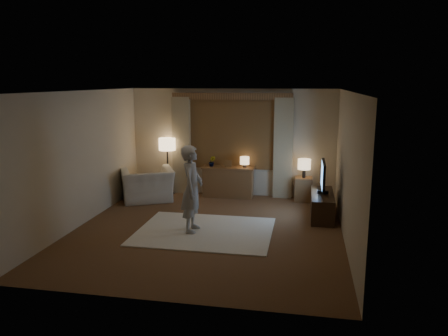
% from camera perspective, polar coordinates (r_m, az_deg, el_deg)
% --- Properties ---
extents(room, '(5.04, 5.54, 2.64)m').
position_cam_1_polar(room, '(8.48, -1.49, 1.50)').
color(room, brown).
rests_on(room, ground).
extents(rug, '(2.50, 2.00, 0.02)m').
position_cam_1_polar(rug, '(8.28, -2.53, -8.24)').
color(rug, white).
rests_on(rug, floor).
extents(sideboard, '(1.20, 0.40, 0.70)m').
position_cam_1_polar(sideboard, '(10.61, 0.54, -1.92)').
color(sideboard, brown).
rests_on(sideboard, floor).
extents(picture_frame, '(0.16, 0.02, 0.20)m').
position_cam_1_polar(picture_frame, '(10.52, 0.55, 0.47)').
color(picture_frame, brown).
rests_on(picture_frame, sideboard).
extents(plant, '(0.16, 0.13, 0.30)m').
position_cam_1_polar(plant, '(10.58, -1.58, 0.81)').
color(plant, '#999999').
rests_on(plant, sideboard).
extents(table_lamp_sideboard, '(0.22, 0.22, 0.30)m').
position_cam_1_polar(table_lamp_sideboard, '(10.44, 2.71, 0.92)').
color(table_lamp_sideboard, black).
rests_on(table_lamp_sideboard, sideboard).
extents(floor_lamp, '(0.41, 0.41, 1.40)m').
position_cam_1_polar(floor_lamp, '(10.82, -7.43, 2.71)').
color(floor_lamp, black).
rests_on(floor_lamp, floor).
extents(armchair, '(1.51, 1.44, 0.76)m').
position_cam_1_polar(armchair, '(10.41, -9.98, -2.18)').
color(armchair, beige).
rests_on(armchair, floor).
extents(side_table, '(0.40, 0.40, 0.56)m').
position_cam_1_polar(side_table, '(10.42, 10.32, -2.75)').
color(side_table, brown).
rests_on(side_table, floor).
extents(table_lamp_side, '(0.30, 0.30, 0.44)m').
position_cam_1_polar(table_lamp_side, '(10.30, 10.44, 0.43)').
color(table_lamp_side, black).
rests_on(table_lamp_side, side_table).
extents(tv_stand, '(0.45, 1.40, 0.50)m').
position_cam_1_polar(tv_stand, '(9.30, 12.68, -4.75)').
color(tv_stand, black).
rests_on(tv_stand, floor).
extents(tv, '(0.22, 0.92, 0.66)m').
position_cam_1_polar(tv, '(9.15, 12.84, -1.04)').
color(tv, black).
rests_on(tv, tv_stand).
extents(person, '(0.39, 0.59, 1.62)m').
position_cam_1_polar(person, '(8.06, -4.21, -2.73)').
color(person, '#A7A19A').
rests_on(person, rug).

